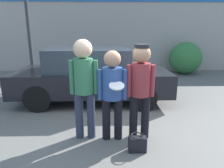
# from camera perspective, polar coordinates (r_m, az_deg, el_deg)

# --- Properties ---
(ground_plane) EXTENTS (56.00, 56.00, 0.00)m
(ground_plane) POSITION_cam_1_polar(r_m,az_deg,el_deg) (4.16, 3.87, -13.27)
(ground_plane) COLOR #66635E
(storefront_building) EXTENTS (24.00, 0.22, 3.64)m
(storefront_building) POSITION_cam_1_polar(r_m,az_deg,el_deg) (10.28, 0.56, 14.14)
(storefront_building) COLOR #B2A89E
(storefront_building) RESTS_ON ground
(person_left) EXTENTS (0.51, 0.34, 1.83)m
(person_left) POSITION_cam_1_polar(r_m,az_deg,el_deg) (3.57, -8.05, 0.95)
(person_left) COLOR #2D3347
(person_left) RESTS_ON ground
(person_middle_with_frisbee) EXTENTS (0.52, 0.55, 1.64)m
(person_middle_with_frisbee) POSITION_cam_1_polar(r_m,az_deg,el_deg) (3.52, 0.10, -1.31)
(person_middle_with_frisbee) COLOR black
(person_middle_with_frisbee) RESTS_ON ground
(person_right) EXTENTS (0.50, 0.33, 1.74)m
(person_right) POSITION_cam_1_polar(r_m,az_deg,el_deg) (3.58, 8.17, 0.08)
(person_right) COLOR black
(person_right) RESTS_ON ground
(parked_car_near) EXTENTS (4.27, 1.90, 1.50)m
(parked_car_near) POSITION_cam_1_polar(r_m,az_deg,el_deg) (5.74, -5.78, 2.65)
(parked_car_near) COLOR black
(parked_car_near) RESTS_ON ground
(shrub) EXTENTS (1.49, 1.49, 1.49)m
(shrub) POSITION_cam_1_polar(r_m,az_deg,el_deg) (10.13, 20.23, 6.97)
(shrub) COLOR #387A3D
(shrub) RESTS_ON ground
(handbag) EXTENTS (0.30, 0.23, 0.30)m
(handbag) POSITION_cam_1_polar(r_m,az_deg,el_deg) (3.49, 7.24, -16.52)
(handbag) COLOR black
(handbag) RESTS_ON ground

